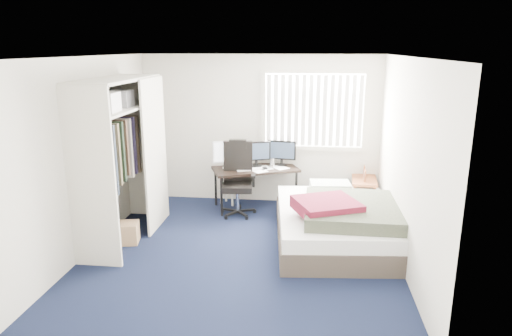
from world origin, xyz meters
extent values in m
plane|color=black|center=(0.00, 0.00, 0.00)|extent=(4.20, 4.20, 0.00)
plane|color=silver|center=(0.00, 2.10, 1.25)|extent=(4.00, 0.00, 4.00)
plane|color=silver|center=(0.00, -2.10, 1.25)|extent=(4.00, 0.00, 4.00)
plane|color=silver|center=(-2.00, 0.00, 1.25)|extent=(0.00, 4.20, 4.20)
plane|color=silver|center=(2.00, 0.00, 1.25)|extent=(0.00, 4.20, 4.20)
plane|color=white|center=(0.00, 0.00, 2.50)|extent=(4.20, 4.20, 0.00)
cube|color=white|center=(0.90, 2.08, 1.60)|extent=(1.60, 0.02, 1.20)
cube|color=beige|center=(0.90, 2.05, 2.23)|extent=(1.72, 0.06, 0.06)
cube|color=beige|center=(0.90, 2.05, 0.97)|extent=(1.72, 0.06, 0.06)
cube|color=white|center=(0.90, 2.02, 1.60)|extent=(1.60, 0.04, 1.16)
cube|color=beige|center=(-1.70, -0.60, 1.10)|extent=(0.60, 0.04, 2.20)
cube|color=beige|center=(-1.70, 1.20, 1.10)|extent=(0.60, 0.04, 2.20)
cube|color=beige|center=(-1.70, 0.30, 2.20)|extent=(0.60, 1.80, 0.04)
cube|color=beige|center=(-1.70, 0.30, 1.82)|extent=(0.56, 1.74, 0.03)
cylinder|color=silver|center=(-1.70, 0.30, 1.70)|extent=(0.03, 1.72, 0.03)
cube|color=#26262B|center=(-1.70, 0.20, 1.25)|extent=(0.38, 1.10, 0.90)
cube|color=beige|center=(-1.38, 0.75, 1.10)|extent=(0.03, 0.90, 2.20)
cube|color=white|center=(-1.70, -0.15, 1.96)|extent=(0.38, 0.30, 0.24)
cube|color=gray|center=(-1.70, 0.35, 1.95)|extent=(0.34, 0.28, 0.22)
cube|color=black|center=(-0.03, 1.73, 0.66)|extent=(1.51, 1.11, 0.04)
cylinder|color=black|center=(-0.51, 1.26, 0.32)|extent=(0.04, 0.04, 0.64)
cylinder|color=black|center=(-0.71, 1.74, 0.32)|extent=(0.04, 0.04, 0.64)
cylinder|color=black|center=(0.65, 1.72, 0.32)|extent=(0.04, 0.04, 0.64)
cylinder|color=black|center=(0.45, 2.20, 0.32)|extent=(0.04, 0.04, 0.64)
cube|color=white|center=(-0.48, 1.67, 0.96)|extent=(0.48, 0.21, 0.36)
cube|color=white|center=(-0.48, 1.67, 0.96)|extent=(0.42, 0.17, 0.31)
cube|color=black|center=(-0.03, 1.85, 0.94)|extent=(0.46, 0.21, 0.32)
cube|color=#1E2838|center=(-0.03, 1.85, 0.94)|extent=(0.40, 0.17, 0.27)
cube|color=black|center=(0.38, 1.97, 0.94)|extent=(0.46, 0.21, 0.32)
cube|color=#1E2838|center=(0.38, 1.97, 0.94)|extent=(0.40, 0.17, 0.27)
cube|color=white|center=(-0.12, 1.59, 0.69)|extent=(0.42, 0.28, 0.02)
cube|color=black|center=(0.13, 1.70, 0.69)|extent=(0.09, 0.12, 0.02)
cylinder|color=silver|center=(0.24, 1.79, 0.76)|extent=(0.08, 0.08, 0.16)
cube|color=white|center=(-0.03, 1.73, 0.68)|extent=(0.38, 0.37, 0.00)
cube|color=black|center=(-0.27, 1.35, 0.06)|extent=(0.61, 0.61, 0.11)
cylinder|color=silver|center=(-0.27, 1.35, 0.25)|extent=(0.06, 0.06, 0.37)
cube|color=black|center=(-0.27, 1.35, 0.46)|extent=(0.51, 0.51, 0.09)
cube|color=black|center=(-0.29, 1.56, 0.83)|extent=(0.47, 0.14, 0.65)
cube|color=black|center=(-0.29, 1.56, 1.11)|extent=(0.29, 0.14, 0.15)
cube|color=black|center=(-0.52, 1.32, 0.66)|extent=(0.09, 0.26, 0.04)
cube|color=black|center=(-0.02, 1.37, 0.66)|extent=(0.09, 0.26, 0.04)
cube|color=white|center=(-0.50, 1.85, 0.23)|extent=(0.36, 0.33, 0.03)
cylinder|color=white|center=(-0.63, 1.81, 0.11)|extent=(0.04, 0.04, 0.22)
cylinder|color=white|center=(-0.58, 1.96, 0.11)|extent=(0.04, 0.04, 0.22)
cylinder|color=white|center=(-0.43, 1.74, 0.11)|extent=(0.04, 0.04, 0.22)
cylinder|color=white|center=(-0.37, 1.89, 0.11)|extent=(0.04, 0.04, 0.22)
cube|color=brown|center=(1.75, 1.85, 0.51)|extent=(0.44, 0.80, 0.04)
cube|color=brown|center=(1.57, 1.51, 0.25)|extent=(0.04, 0.04, 0.49)
cube|color=brown|center=(1.62, 2.21, 0.25)|extent=(0.04, 0.04, 0.49)
cube|color=brown|center=(1.88, 1.49, 0.25)|extent=(0.04, 0.04, 0.49)
cube|color=brown|center=(1.93, 2.18, 0.25)|extent=(0.04, 0.04, 0.49)
cube|color=brown|center=(1.74, 1.67, 0.62)|extent=(0.03, 0.14, 0.18)
cube|color=brown|center=(1.76, 1.96, 0.62)|extent=(0.03, 0.14, 0.18)
cube|color=#3D342C|center=(1.25, 0.50, 0.14)|extent=(1.81, 2.30, 0.28)
cube|color=white|center=(1.25, 0.50, 0.37)|extent=(1.77, 2.26, 0.19)
cube|color=#B3BAAB|center=(1.18, 1.29, 0.53)|extent=(0.63, 0.45, 0.14)
cube|color=#303729|center=(1.42, 0.26, 0.54)|extent=(1.23, 1.36, 0.18)
cube|color=#540E1C|center=(1.08, 0.13, 0.63)|extent=(0.97, 0.94, 0.16)
cube|color=#A17B50|center=(-1.65, 0.08, 0.14)|extent=(0.43, 0.36, 0.28)
camera|label=1|loc=(0.83, -5.48, 2.61)|focal=32.00mm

